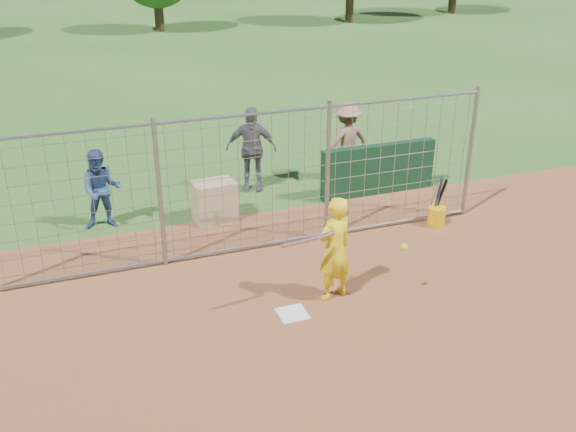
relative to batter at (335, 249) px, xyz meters
name	(u,v)px	position (x,y,z in m)	size (l,w,h in m)	color
ground	(288,307)	(-0.77, -0.04, -0.85)	(100.00, 100.00, 0.00)	#2D591E
home_plate	(292,314)	(-0.77, -0.24, -0.84)	(0.43, 0.43, 0.02)	silver
dugout_wall	(378,169)	(2.63, 3.56, -0.30)	(2.60, 0.20, 1.10)	#11381E
batter	(335,249)	(0.00, 0.00, 0.00)	(0.62, 0.41, 1.70)	yellow
bystander_a	(101,190)	(-3.09, 3.86, -0.07)	(0.76, 0.59, 1.56)	navy
bystander_b	(251,149)	(0.15, 4.74, 0.08)	(1.09, 0.45, 1.86)	#535358
bystander_c	(347,141)	(2.35, 4.61, 0.04)	(1.15, 0.66, 1.78)	#9B6D54
equipment_bin	(214,201)	(-1.02, 3.45, -0.45)	(0.80, 0.55, 0.80)	tan
equipment_in_play	(333,241)	(-0.18, -0.31, 0.31)	(1.94, 0.37, 0.36)	silver
bucket_with_bats	(437,214)	(2.95, 1.72, -0.61)	(0.34, 0.37, 0.98)	#E8A80C
backstop_fence	(247,185)	(-0.77, 1.96, 0.41)	(9.08, 0.08, 2.60)	gray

